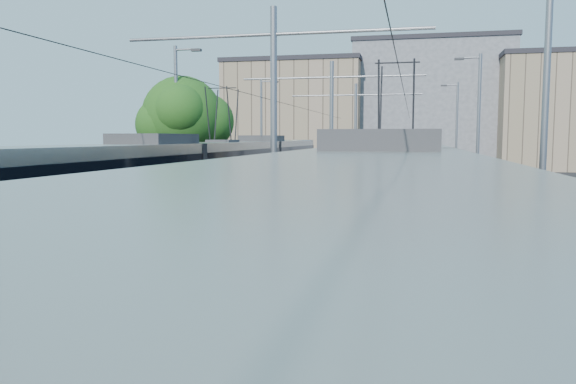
# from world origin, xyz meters

# --- Properties ---
(ground) EXTENTS (160.00, 160.00, 0.00)m
(ground) POSITION_xyz_m (0.00, 0.00, 0.00)
(ground) COLOR black
(ground) RESTS_ON ground
(platform) EXTENTS (4.00, 50.00, 0.30)m
(platform) POSITION_xyz_m (0.00, 17.00, 0.15)
(platform) COLOR gray
(platform) RESTS_ON ground
(tactile_strip_left) EXTENTS (0.70, 50.00, 0.01)m
(tactile_strip_left) POSITION_xyz_m (-1.45, 17.00, 0.30)
(tactile_strip_left) COLOR gray
(tactile_strip_left) RESTS_ON platform
(tactile_strip_right) EXTENTS (0.70, 50.00, 0.01)m
(tactile_strip_right) POSITION_xyz_m (1.45, 17.00, 0.30)
(tactile_strip_right) COLOR gray
(tactile_strip_right) RESTS_ON platform
(rails) EXTENTS (8.71, 70.00, 0.03)m
(rails) POSITION_xyz_m (0.00, 17.00, 0.02)
(rails) COLOR gray
(rails) RESTS_ON ground
(tram_left) EXTENTS (2.43, 31.13, 5.50)m
(tram_left) POSITION_xyz_m (-3.60, 13.71, 1.71)
(tram_left) COLOR black
(tram_left) RESTS_ON ground
(tram_right) EXTENTS (2.43, 32.18, 5.50)m
(tram_right) POSITION_xyz_m (3.60, 7.37, 1.86)
(tram_right) COLOR black
(tram_right) RESTS_ON ground
(catenary) EXTENTS (9.20, 70.00, 7.00)m
(catenary) POSITION_xyz_m (0.00, 14.15, 4.52)
(catenary) COLOR slate
(catenary) RESTS_ON platform
(street_lamps) EXTENTS (15.18, 38.22, 8.00)m
(street_lamps) POSITION_xyz_m (-0.00, 21.00, 4.18)
(street_lamps) COLOR slate
(street_lamps) RESTS_ON ground
(shelter) EXTENTS (1.07, 1.29, 2.46)m
(shelter) POSITION_xyz_m (0.95, 15.72, 1.59)
(shelter) COLOR black
(shelter) RESTS_ON platform
(tree) EXTENTS (4.59, 4.25, 6.67)m
(tree) POSITION_xyz_m (-7.43, 19.37, 4.51)
(tree) COLOR #382314
(tree) RESTS_ON ground
(building_left) EXTENTS (16.32, 12.24, 12.68)m
(building_left) POSITION_xyz_m (-10.00, 60.00, 6.35)
(building_left) COLOR gray
(building_left) RESTS_ON ground
(building_centre) EXTENTS (18.36, 14.28, 14.99)m
(building_centre) POSITION_xyz_m (6.00, 64.00, 7.51)
(building_centre) COLOR gray
(building_centre) RESTS_ON ground
(building_right) EXTENTS (14.28, 10.20, 12.46)m
(building_right) POSITION_xyz_m (20.00, 58.00, 6.24)
(building_right) COLOR gray
(building_right) RESTS_ON ground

